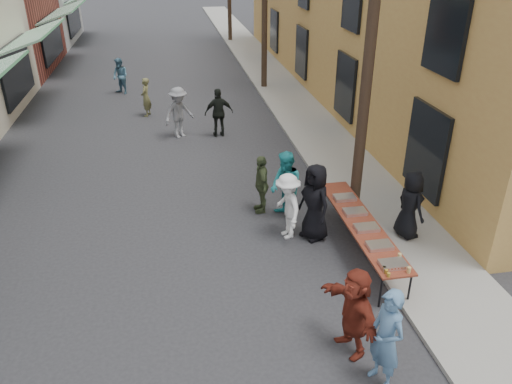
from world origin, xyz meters
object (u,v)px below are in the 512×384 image
object	(u,v)px
serving_table	(361,224)
catering_tray_sausage	(393,264)
utility_pole_near	(372,31)
guest_front_a	(315,202)
server	(410,205)
guest_front_c	(286,187)

from	to	relation	value
serving_table	catering_tray_sausage	world-z (taller)	catering_tray_sausage
utility_pole_near	guest_front_a	world-z (taller)	utility_pole_near
catering_tray_sausage	server	size ratio (longest dim) A/B	0.31
guest_front_c	serving_table	bearing A→B (deg)	19.09
catering_tray_sausage	server	world-z (taller)	server
utility_pole_near	serving_table	world-z (taller)	utility_pole_near
catering_tray_sausage	guest_front_a	xyz separation A→B (m)	(-0.83, 2.41, 0.13)
utility_pole_near	serving_table	size ratio (longest dim) A/B	2.25
utility_pole_near	server	distance (m)	3.93
catering_tray_sausage	guest_front_a	distance (m)	2.56
serving_table	guest_front_a	world-z (taller)	guest_front_a
guest_front_c	utility_pole_near	bearing A→B (deg)	71.42
server	guest_front_c	bearing A→B (deg)	49.62
utility_pole_near	server	bearing A→B (deg)	-61.61
serving_table	catering_tray_sausage	size ratio (longest dim) A/B	8.00
guest_front_a	guest_front_c	size ratio (longest dim) A/B	1.04
guest_front_c	server	world-z (taller)	guest_front_c
utility_pole_near	guest_front_a	size ratio (longest dim) A/B	4.89
guest_front_a	catering_tray_sausage	bearing A→B (deg)	-4.58
utility_pole_near	guest_front_a	distance (m)	3.93
utility_pole_near	catering_tray_sausage	xyz separation A→B (m)	(-0.50, -3.34, -3.71)
guest_front_a	server	bearing A→B (deg)	53.54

